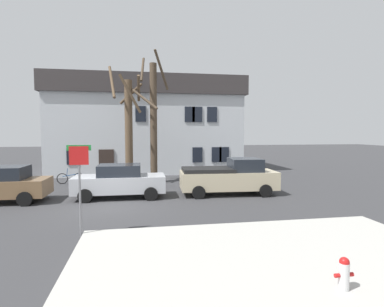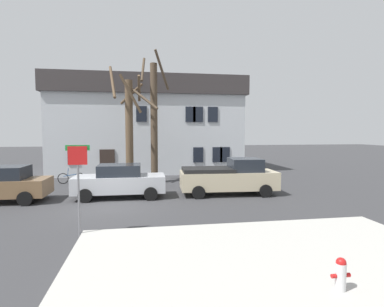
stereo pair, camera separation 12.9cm
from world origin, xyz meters
TOP-DOWN VIEW (x-y plane):
  - ground_plane at (0.00, 0.00)m, footprint 120.00×120.00m
  - sidewalk_slab at (4.83, -7.82)m, footprint 10.52×8.25m
  - building_main at (2.12, 12.87)m, footprint 16.00×6.90m
  - tree_bare_near at (0.76, 5.89)m, footprint 2.24×2.24m
  - tree_bare_mid at (2.35, 6.22)m, footprint 2.82×2.62m
  - car_silver_sedan at (0.40, 1.96)m, footprint 4.68×2.12m
  - pickup_truck_beige at (6.29, 1.86)m, footprint 5.33×2.43m
  - fire_hydrant at (5.65, -8.66)m, footprint 0.42×0.22m
  - street_sign_pole at (-0.49, -3.97)m, footprint 0.76×0.07m
  - bicycle_leaning at (-3.08, 6.90)m, footprint 1.75×0.07m

SIDE VIEW (x-z plane):
  - ground_plane at x=0.00m, z-range 0.00..0.00m
  - sidewalk_slab at x=4.83m, z-range 0.00..0.12m
  - bicycle_leaning at x=-3.08m, z-range -0.15..0.88m
  - fire_hydrant at x=5.65m, z-range 0.13..0.84m
  - car_silver_sedan at x=0.40m, z-range 0.00..1.74m
  - pickup_truck_beige at x=6.29m, z-range -0.03..1.94m
  - street_sign_pole at x=-0.49m, z-range 0.59..3.62m
  - tree_bare_near at x=0.76m, z-range -0.08..7.63m
  - building_main at x=2.12m, z-range 0.07..8.00m
  - tree_bare_mid at x=2.35m, z-range -0.04..8.56m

